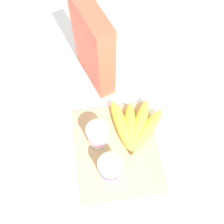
% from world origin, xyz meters
% --- Properties ---
extents(ground_plane, '(2.40, 2.40, 0.00)m').
position_xyz_m(ground_plane, '(0.00, 0.00, 0.00)').
color(ground_plane, white).
extents(cutting_board, '(0.30, 0.26, 0.01)m').
position_xyz_m(cutting_board, '(0.00, 0.00, 0.01)').
color(cutting_board, tan).
rests_on(cutting_board, ground_plane).
extents(cereal_box, '(0.21, 0.12, 0.30)m').
position_xyz_m(cereal_box, '(0.30, 0.03, 0.15)').
color(cereal_box, '#D85138').
rests_on(cereal_box, ground_plane).
extents(yogurt_cup_front, '(0.07, 0.07, 0.08)m').
position_xyz_m(yogurt_cup_front, '(-0.07, 0.03, 0.06)').
color(yogurt_cup_front, white).
rests_on(yogurt_cup_front, cutting_board).
extents(yogurt_cup_back, '(0.07, 0.07, 0.09)m').
position_xyz_m(yogurt_cup_back, '(0.04, 0.05, 0.06)').
color(yogurt_cup_back, white).
rests_on(yogurt_cup_back, cutting_board).
extents(banana_bunch, '(0.19, 0.18, 0.04)m').
position_xyz_m(banana_bunch, '(0.06, -0.07, 0.03)').
color(banana_bunch, yellow).
rests_on(banana_bunch, cutting_board).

